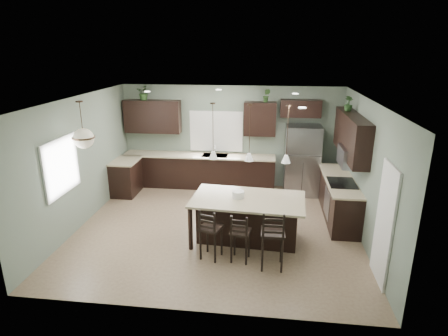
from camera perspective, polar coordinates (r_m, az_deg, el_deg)
ground at (r=8.32m, az=-1.03°, el=-9.04°), size 6.00×6.00×0.00m
pantry_door at (r=6.70m, az=23.24°, el=-7.95°), size 0.04×0.82×2.04m
window_back at (r=10.42m, az=-1.18°, el=5.63°), size 1.35×0.02×1.00m
window_left at (r=8.00m, az=-23.65°, el=0.23°), size 0.02×1.10×1.00m
left_return_cabs at (r=10.33m, az=-14.70°, el=-1.42°), size 0.60×0.90×0.90m
left_return_countertop at (r=10.19m, az=-14.81°, el=1.07°), size 0.66×0.96×0.04m
back_lower_cabs at (r=10.51m, az=-3.79°, el=-0.51°), size 4.20×0.60×0.90m
back_countertop at (r=10.35m, az=-3.87°, el=1.92°), size 4.20×0.66×0.04m
sink_inset at (r=10.28m, az=-1.40°, el=1.92°), size 0.70×0.45×0.01m
faucet at (r=10.21m, az=-1.43°, el=2.65°), size 0.02×0.02×0.28m
back_upper_left at (r=10.58m, az=-10.83°, el=7.72°), size 1.55×0.34×0.90m
back_upper_right at (r=10.09m, az=5.50°, el=7.46°), size 0.85×0.34×0.90m
fridge_header at (r=10.07m, az=11.60°, el=8.89°), size 1.05×0.34×0.45m
right_lower_cabs at (r=9.02m, az=17.07°, el=-4.53°), size 0.60×2.35×0.90m
right_countertop at (r=8.85m, az=17.22°, el=-1.71°), size 0.66×2.35×0.04m
cooktop at (r=8.59m, az=17.53°, el=-2.17°), size 0.58×0.75×0.02m
wall_oven_front at (r=8.72m, az=15.38°, el=-5.17°), size 0.01×0.72×0.60m
right_upper_cabs at (r=8.60m, az=18.83°, el=4.73°), size 0.34×2.35×0.90m
microwave at (r=8.43m, az=18.58°, el=1.68°), size 0.40×0.75×0.40m
refrigerator at (r=10.09m, az=11.80°, el=1.16°), size 0.90×0.74×1.85m
kitchen_island at (r=7.63m, az=3.62°, el=-7.85°), size 2.30×1.41×0.92m
serving_dish at (r=7.44m, az=2.17°, el=-4.04°), size 0.24×0.24×0.14m
bar_stool_left at (r=7.01m, az=-1.99°, el=-9.89°), size 0.47×0.47×1.01m
bar_stool_center at (r=6.94m, az=2.52°, el=-10.46°), size 0.39×0.39×0.96m
bar_stool_right at (r=6.75m, az=7.40°, el=-10.66°), size 0.42×0.42×1.13m
pendant_left at (r=7.15m, az=-1.69°, el=5.61°), size 0.17×0.17×1.10m
pendant_center at (r=7.03m, az=3.91°, el=5.36°), size 0.17×0.17×1.10m
pendant_right at (r=6.98m, az=9.63°, el=5.06°), size 0.17×0.17×1.10m
chandelier at (r=7.89m, az=-20.83°, el=6.16°), size 0.44×0.44×0.95m
plant_back_left at (r=10.52m, az=-12.09°, el=11.17°), size 0.42×0.38×0.40m
plant_back_right at (r=9.96m, az=6.50°, el=10.92°), size 0.22×0.19×0.34m
plant_right_wall at (r=8.96m, az=18.44°, el=9.29°), size 0.25×0.25×0.33m
room_shell at (r=7.70m, az=-1.10°, el=2.29°), size 6.00×6.00×6.00m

